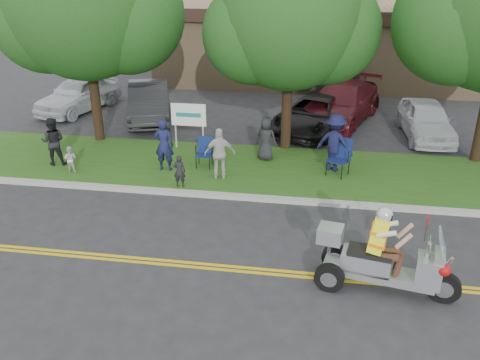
# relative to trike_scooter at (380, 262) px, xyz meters

# --- Properties ---
(ground) EXTENTS (120.00, 120.00, 0.00)m
(ground) POSITION_rel_trike_scooter_xyz_m (-3.08, 0.74, -0.69)
(ground) COLOR #28282B
(ground) RESTS_ON ground
(centerline_near) EXTENTS (60.00, 0.10, 0.01)m
(centerline_near) POSITION_rel_trike_scooter_xyz_m (-3.08, 0.16, -0.68)
(centerline_near) COLOR gold
(centerline_near) RESTS_ON ground
(centerline_far) EXTENTS (60.00, 0.10, 0.01)m
(centerline_far) POSITION_rel_trike_scooter_xyz_m (-3.08, 0.32, -0.68)
(centerline_far) COLOR gold
(centerline_far) RESTS_ON ground
(curb) EXTENTS (60.00, 0.25, 0.12)m
(curb) POSITION_rel_trike_scooter_xyz_m (-3.08, 3.79, -0.63)
(curb) COLOR #A8A89E
(curb) RESTS_ON ground
(grass_verge) EXTENTS (60.00, 4.00, 0.10)m
(grass_verge) POSITION_rel_trike_scooter_xyz_m (-3.08, 5.94, -0.64)
(grass_verge) COLOR #254D14
(grass_verge) RESTS_ON ground
(commercial_building) EXTENTS (18.00, 8.20, 4.00)m
(commercial_building) POSITION_rel_trike_scooter_xyz_m (-1.08, 19.72, 1.32)
(commercial_building) COLOR #9E7F5B
(commercial_building) RESTS_ON ground
(tree_left) EXTENTS (6.62, 5.40, 7.78)m
(tree_left) POSITION_rel_trike_scooter_xyz_m (-9.52, 7.78, 4.16)
(tree_left) COLOR #332114
(tree_left) RESTS_ON ground
(tree_mid) EXTENTS (5.88, 4.80, 7.05)m
(tree_mid) POSITION_rel_trike_scooter_xyz_m (-2.52, 7.98, 3.74)
(tree_mid) COLOR #332114
(tree_mid) RESTS_ON ground
(business_sign) EXTENTS (1.25, 0.06, 1.75)m
(business_sign) POSITION_rel_trike_scooter_xyz_m (-5.98, 7.34, 0.57)
(business_sign) COLOR silver
(business_sign) RESTS_ON ground
(trike_scooter) EXTENTS (3.02, 1.25, 1.98)m
(trike_scooter) POSITION_rel_trike_scooter_xyz_m (0.00, 0.00, 0.00)
(trike_scooter) COLOR black
(trike_scooter) RESTS_ON ground
(lawn_chair_a) EXTENTS (0.85, 0.86, 1.18)m
(lawn_chair_a) POSITION_rel_trike_scooter_xyz_m (-0.69, 5.85, 0.08)
(lawn_chair_a) COLOR black
(lawn_chair_a) RESTS_ON grass_verge
(lawn_chair_b) EXTENTS (0.52, 0.54, 0.98)m
(lawn_chair_b) POSITION_rel_trike_scooter_xyz_m (-5.09, 5.85, -0.04)
(lawn_chair_b) COLOR black
(lawn_chair_b) RESTS_ON grass_verge
(spectator_adult_left) EXTENTS (0.63, 0.41, 1.72)m
(spectator_adult_left) POSITION_rel_trike_scooter_xyz_m (-6.29, 5.32, 0.27)
(spectator_adult_left) COLOR #171C41
(spectator_adult_left) RESTS_ON grass_verge
(spectator_adult_mid) EXTENTS (0.90, 0.77, 1.60)m
(spectator_adult_mid) POSITION_rel_trike_scooter_xyz_m (-10.04, 5.20, 0.22)
(spectator_adult_mid) COLOR black
(spectator_adult_mid) RESTS_ON grass_verge
(spectator_adult_right) EXTENTS (1.01, 0.56, 1.63)m
(spectator_adult_right) POSITION_rel_trike_scooter_xyz_m (-4.40, 4.96, 0.23)
(spectator_adult_right) COLOR beige
(spectator_adult_right) RESTS_ON grass_verge
(spectator_chair_a) EXTENTS (1.38, 1.11, 1.87)m
(spectator_chair_a) POSITION_rel_trike_scooter_xyz_m (-0.89, 6.14, 0.35)
(spectator_chair_a) COLOR #141639
(spectator_chair_a) RESTS_ON grass_verge
(spectator_chair_b) EXTENTS (0.82, 0.64, 1.49)m
(spectator_chair_b) POSITION_rel_trike_scooter_xyz_m (-3.16, 6.68, 0.16)
(spectator_chair_b) COLOR black
(spectator_chair_b) RESTS_ON grass_verge
(child_left) EXTENTS (0.38, 0.26, 1.01)m
(child_left) POSITION_rel_trike_scooter_xyz_m (-5.49, 4.14, -0.08)
(child_left) COLOR black
(child_left) RESTS_ON grass_verge
(child_right) EXTENTS (0.43, 0.34, 0.86)m
(child_right) POSITION_rel_trike_scooter_xyz_m (-9.26, 4.71, -0.16)
(child_right) COLOR beige
(child_right) RESTS_ON grass_verge
(parked_car_far_left) EXTENTS (2.89, 4.76, 1.52)m
(parked_car_far_left) POSITION_rel_trike_scooter_xyz_m (-12.08, 11.43, 0.07)
(parked_car_far_left) COLOR silver
(parked_car_far_left) RESTS_ON ground
(parked_car_left) EXTENTS (2.97, 4.96, 1.54)m
(parked_car_left) POSITION_rel_trike_scooter_xyz_m (-8.58, 10.70, 0.08)
(parked_car_left) COLOR #28282A
(parked_car_left) RESTS_ON ground
(parked_car_mid) EXTENTS (3.74, 5.30, 1.34)m
(parked_car_mid) POSITION_rel_trike_scooter_xyz_m (-1.58, 10.32, -0.02)
(parked_car_mid) COLOR black
(parked_car_mid) RESTS_ON ground
(parked_car_right) EXTENTS (4.03, 5.98, 1.61)m
(parked_car_right) POSITION_rel_trike_scooter_xyz_m (-0.57, 11.54, 0.11)
(parked_car_right) COLOR #4A1117
(parked_car_right) RESTS_ON ground
(parked_car_far_right) EXTENTS (1.89, 4.23, 1.41)m
(parked_car_far_right) POSITION_rel_trike_scooter_xyz_m (2.64, 10.15, 0.01)
(parked_car_far_right) COLOR silver
(parked_car_far_right) RESTS_ON ground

